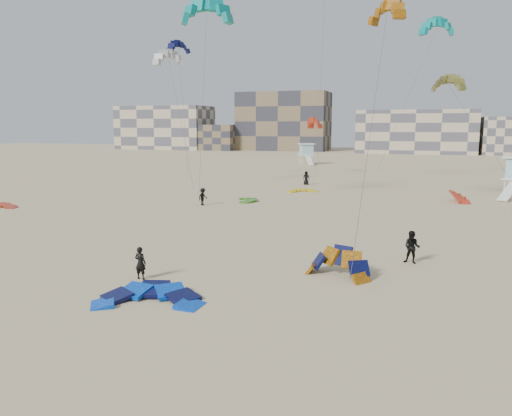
% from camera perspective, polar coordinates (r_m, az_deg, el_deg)
% --- Properties ---
extents(ground, '(320.00, 320.00, 0.00)m').
position_cam_1_polar(ground, '(25.10, -12.29, -8.87)').
color(ground, tan).
rests_on(ground, ground).
extents(kite_ground_blue, '(5.59, 5.76, 1.84)m').
position_cam_1_polar(kite_ground_blue, '(23.17, -12.14, -10.44)').
color(kite_ground_blue, '#034FF9').
rests_on(kite_ground_blue, ground).
extents(kite_ground_orange, '(4.43, 4.38, 3.44)m').
position_cam_1_polar(kite_ground_orange, '(26.61, 9.25, -7.72)').
color(kite_ground_orange, orange).
rests_on(kite_ground_orange, ground).
extents(kite_ground_green, '(4.07, 3.97, 0.70)m').
position_cam_1_polar(kite_ground_green, '(51.88, -1.10, 0.79)').
color(kite_ground_green, '#388517').
rests_on(kite_ground_green, ground).
extents(kite_ground_red_far, '(3.87, 3.73, 3.44)m').
position_cam_1_polar(kite_ground_red_far, '(55.57, 22.27, 0.66)').
color(kite_ground_red_far, '#D4461F').
rests_on(kite_ground_red_far, ground).
extents(kite_ground_yellow, '(4.49, 4.56, 0.58)m').
position_cam_1_polar(kite_ground_yellow, '(59.51, 5.29, 1.87)').
color(kite_ground_yellow, yellow).
rests_on(kite_ground_yellow, ground).
extents(kitesurfer_main, '(0.63, 0.42, 1.70)m').
position_cam_1_polar(kitesurfer_main, '(26.26, -13.08, -6.14)').
color(kitesurfer_main, black).
rests_on(kitesurfer_main, ground).
extents(kitesurfer_b, '(1.04, 0.88, 1.88)m').
position_cam_1_polar(kitesurfer_b, '(29.79, 17.40, -4.30)').
color(kitesurfer_b, black).
rests_on(kitesurfer_b, ground).
extents(kitesurfer_c, '(0.95, 1.25, 1.71)m').
position_cam_1_polar(kitesurfer_c, '(49.32, -6.10, 1.29)').
color(kitesurfer_c, black).
rests_on(kitesurfer_c, ground).
extents(kitesurfer_e, '(1.01, 0.79, 1.81)m').
position_cam_1_polar(kitesurfer_e, '(66.38, 5.75, 3.43)').
color(kitesurfer_e, black).
rests_on(kitesurfer_e, ground).
extents(kite_fly_teal_a, '(5.46, 5.50, 18.43)m').
position_cam_1_polar(kite_fly_teal_a, '(48.46, -5.68, 21.24)').
color(kite_fly_teal_a, '#089590').
rests_on(kite_fly_teal_a, ground).
extents(kite_fly_orange, '(5.21, 26.64, 17.55)m').
position_cam_1_polar(kite_fly_orange, '(46.78, 14.74, 20.71)').
color(kite_fly_orange, orange).
rests_on(kite_fly_orange, ground).
extents(kite_fly_grey, '(8.51, 8.89, 15.85)m').
position_cam_1_polar(kite_fly_grey, '(62.98, -9.91, 16.35)').
color(kite_fly_grey, silver).
rests_on(kite_fly_grey, ground).
extents(kite_fly_olive, '(8.97, 5.49, 12.00)m').
position_cam_1_polar(kite_fly_olive, '(52.64, 21.12, 13.02)').
color(kite_fly_olive, brown).
rests_on(kite_fly_olive, ground).
extents(kite_fly_navy, '(4.55, 4.49, 18.61)m').
position_cam_1_polar(kite_fly_navy, '(72.46, -8.83, 17.62)').
color(kite_fly_navy, '#0A1041').
rests_on(kite_fly_navy, ground).
extents(kite_fly_teal_b, '(10.27, 5.82, 21.37)m').
position_cam_1_polar(kite_fly_teal_b, '(75.83, 20.00, 18.74)').
color(kite_fly_teal_b, '#089590').
rests_on(kite_fly_teal_b, ground).
extents(kite_fly_red, '(4.76, 4.75, 8.35)m').
position_cam_1_polar(kite_fly_red, '(79.84, 6.69, 9.51)').
color(kite_fly_red, '#D4461F').
rests_on(kite_fly_red, ground).
extents(lifeguard_tower_far, '(3.99, 6.30, 4.21)m').
position_cam_1_polar(lifeguard_tower_far, '(101.54, 5.77, 6.16)').
color(lifeguard_tower_far, white).
rests_on(lifeguard_tower_far, ground).
extents(condo_west_a, '(30.00, 15.00, 14.00)m').
position_cam_1_polar(condo_west_a, '(171.48, -10.34, 9.01)').
color(condo_west_a, '#C7B492').
rests_on(condo_west_a, ground).
extents(condo_west_b, '(28.00, 14.00, 18.00)m').
position_cam_1_polar(condo_west_b, '(160.11, 3.20, 9.84)').
color(condo_west_b, '#756147').
rests_on(condo_west_b, ground).
extents(condo_mid, '(32.00, 16.00, 12.00)m').
position_cam_1_polar(condo_mid, '(150.42, 17.78, 8.30)').
color(condo_mid, '#C7B492').
rests_on(condo_mid, ground).
extents(condo_fill_left, '(12.00, 10.00, 8.00)m').
position_cam_1_polar(condo_fill_left, '(161.02, -4.34, 8.05)').
color(condo_fill_left, '#756147').
rests_on(condo_fill_left, ground).
extents(condo_fill_right, '(10.00, 10.00, 10.00)m').
position_cam_1_polar(condo_fill_right, '(149.71, 26.26, 7.40)').
color(condo_fill_right, '#C7B492').
rests_on(condo_fill_right, ground).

